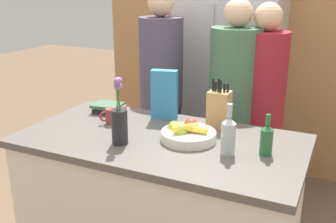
{
  "coord_description": "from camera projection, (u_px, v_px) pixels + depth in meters",
  "views": [
    {
      "loc": [
        0.89,
        -1.79,
        1.71
      ],
      "look_at": [
        0.0,
        0.1,
        1.02
      ],
      "focal_mm": 42.0,
      "sensor_mm": 36.0,
      "label": 1
    }
  ],
  "objects": [
    {
      "name": "cereal_box",
      "position": [
        164.0,
        95.0,
        2.41
      ],
      "size": [
        0.17,
        0.09,
        0.31
      ],
      "color": "teal",
      "rests_on": "kitchen_island"
    },
    {
      "name": "person_at_sink",
      "position": [
        161.0,
        89.0,
        2.98
      ],
      "size": [
        0.33,
        0.33,
        1.66
      ],
      "rotation": [
        0.0,
        0.0,
        -0.33
      ],
      "color": "#383842",
      "rests_on": "ground_plane"
    },
    {
      "name": "fruit_bowl",
      "position": [
        187.0,
        133.0,
        2.11
      ],
      "size": [
        0.3,
        0.3,
        0.11
      ],
      "color": "silver",
      "rests_on": "kitchen_island"
    },
    {
      "name": "person_in_red_tee",
      "position": [
        262.0,
        105.0,
        2.72
      ],
      "size": [
        0.31,
        0.31,
        1.59
      ],
      "rotation": [
        0.0,
        0.0,
        0.44
      ],
      "color": "#383842",
      "rests_on": "ground_plane"
    },
    {
      "name": "knife_block",
      "position": [
        219.0,
        109.0,
        2.27
      ],
      "size": [
        0.12,
        0.1,
        0.29
      ],
      "color": "tan",
      "rests_on": "kitchen_island"
    },
    {
      "name": "bottle_vinegar",
      "position": [
        228.0,
        135.0,
        1.91
      ],
      "size": [
        0.07,
        0.07,
        0.26
      ],
      "color": "#B2BCC1",
      "rests_on": "kitchen_island"
    },
    {
      "name": "book_stack",
      "position": [
        109.0,
        108.0,
        2.56
      ],
      "size": [
        0.2,
        0.17,
        0.06
      ],
      "color": "#232328",
      "rests_on": "kitchen_island"
    },
    {
      "name": "kitchen_island",
      "position": [
        161.0,
        209.0,
        2.29
      ],
      "size": [
        1.55,
        0.82,
        0.9
      ],
      "color": "silver",
      "rests_on": "ground_plane"
    },
    {
      "name": "person_in_blue",
      "position": [
        233.0,
        103.0,
        2.74
      ],
      "size": [
        0.35,
        0.35,
        1.61
      ],
      "rotation": [
        0.0,
        0.0,
        -0.13
      ],
      "color": "#383842",
      "rests_on": "ground_plane"
    },
    {
      "name": "flower_vase",
      "position": [
        119.0,
        122.0,
        2.04
      ],
      "size": [
        0.08,
        0.08,
        0.36
      ],
      "color": "#232328",
      "rests_on": "kitchen_island"
    },
    {
      "name": "back_wall_wood",
      "position": [
        246.0,
        30.0,
        3.54
      ],
      "size": [
        2.75,
        0.12,
        2.6
      ],
      "color": "#AD7A4C",
      "rests_on": "ground_plane"
    },
    {
      "name": "refrigerator",
      "position": [
        229.0,
        76.0,
        3.35
      ],
      "size": [
        0.82,
        0.62,
        1.89
      ],
      "color": "#B7B7BC",
      "rests_on": "ground_plane"
    },
    {
      "name": "coffee_mug",
      "position": [
        111.0,
        116.0,
        2.35
      ],
      "size": [
        0.1,
        0.1,
        0.09
      ],
      "color": "#99332D",
      "rests_on": "kitchen_island"
    },
    {
      "name": "bottle_oil",
      "position": [
        267.0,
        139.0,
        1.92
      ],
      "size": [
        0.06,
        0.06,
        0.21
      ],
      "color": "#286633",
      "rests_on": "kitchen_island"
    }
  ]
}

